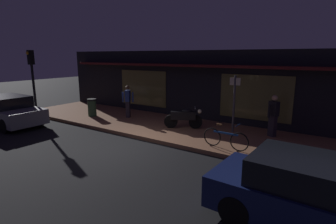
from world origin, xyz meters
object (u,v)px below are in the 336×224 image
bicycle_parked (225,138)px  sign_post (234,101)px  person_photographer (128,101)px  parked_car_near (8,111)px  trash_bin (92,107)px  person_bystander (273,115)px  motorcycle (184,117)px  parked_car_far (317,196)px  traffic_light_pole (32,73)px

bicycle_parked → sign_post: size_ratio=0.69×
person_photographer → sign_post: 5.61m
parked_car_near → trash_bin: bearing=52.5°
person_photographer → person_bystander: (7.09, 0.68, 0.00)m
motorcycle → person_photographer: bearing=176.2°
bicycle_parked → parked_car_far: 4.28m
motorcycle → trash_bin: bearing=-173.4°
motorcycle → trash_bin: size_ratio=1.67×
person_photographer → person_bystander: size_ratio=1.00×
sign_post → traffic_light_pole: traffic_light_pole is taller
trash_bin → parked_car_far: (10.91, -3.85, 0.08)m
traffic_light_pole → parked_car_near: 2.16m
person_photographer → bicycle_parked: bearing=-15.7°
motorcycle → sign_post: sign_post is taller
bicycle_parked → trash_bin: bearing=173.9°
sign_post → traffic_light_pole: (-9.25, -3.24, 0.97)m
trash_bin → sign_post: bearing=9.4°
motorcycle → trash_bin: 5.38m
person_photographer → parked_car_far: person_photographer is taller
motorcycle → parked_car_far: 7.14m
person_bystander → parked_car_near: person_bystander is taller
traffic_light_pole → parked_car_near: traffic_light_pole is taller
sign_post → parked_car_far: size_ratio=0.58×
person_photographer → parked_car_near: (-4.21, -3.99, -0.32)m
bicycle_parked → parked_car_far: (3.04, -3.01, 0.20)m
person_bystander → parked_car_far: 5.76m
motorcycle → parked_car_near: bearing=-154.1°
bicycle_parked → person_bystander: person_bystander is taller
traffic_light_pole → bicycle_parked: bearing=6.9°
person_photographer → traffic_light_pole: size_ratio=0.46×
traffic_light_pole → sign_post: bearing=19.3°
parked_car_near → parked_car_far: (13.31, -0.72, 0.00)m
bicycle_parked → trash_bin: (-7.87, 0.84, 0.11)m
person_photographer → traffic_light_pole: 4.89m
motorcycle → sign_post: bearing=16.3°
person_bystander → trash_bin: (-8.90, -1.54, -0.41)m
trash_bin → parked_car_far: size_ratio=0.22×
sign_post → trash_bin: sign_post is taller
parked_car_far → motorcycle: bearing=141.2°
sign_post → trash_bin: bearing=-170.6°
bicycle_parked → traffic_light_pole: (-9.73, -1.19, 1.97)m
parked_car_near → person_bystander: bearing=22.5°
person_bystander → trash_bin: size_ratio=1.80×
bicycle_parked → sign_post: (-0.48, 2.06, 1.00)m
bicycle_parked → person_photographer: bearing=164.3°
sign_post → parked_car_far: 6.22m
trash_bin → person_photographer: bearing=25.3°
bicycle_parked → traffic_light_pole: 10.00m
parked_car_near → traffic_light_pole: bearing=64.2°
person_photographer → parked_car_far: 10.25m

